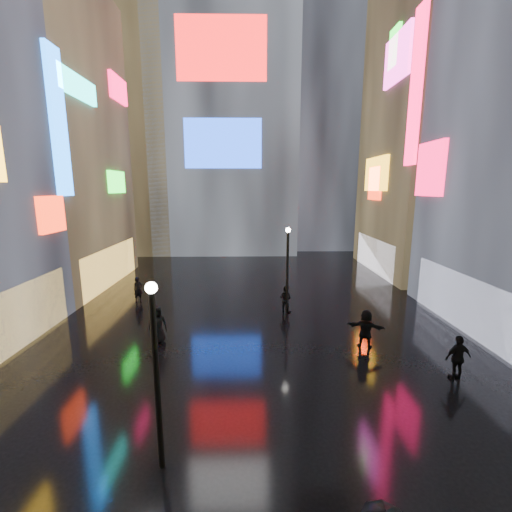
{
  "coord_description": "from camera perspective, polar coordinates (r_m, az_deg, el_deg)",
  "views": [
    {
      "loc": [
        -0.21,
        -0.23,
        7.43
      ],
      "look_at": [
        0.0,
        12.0,
        5.0
      ],
      "focal_mm": 24.0,
      "sensor_mm": 36.0,
      "label": 1
    }
  ],
  "objects": [
    {
      "name": "ground",
      "position": [
        21.55,
        -0.37,
        -8.94
      ],
      "size": [
        140.0,
        140.0,
        0.0
      ],
      "primitive_type": "plane",
      "color": "black",
      "rests_on": "ground"
    },
    {
      "name": "building_left_far",
      "position": [
        30.81,
        -33.22,
        16.08
      ],
      "size": [
        10.28,
        12.0,
        22.0
      ],
      "color": "black",
      "rests_on": "ground"
    },
    {
      "name": "building_right_far",
      "position": [
        34.91,
        28.66,
        20.73
      ],
      "size": [
        10.28,
        12.0,
        28.0
      ],
      "color": "black",
      "rests_on": "ground"
    },
    {
      "name": "tower_main",
      "position": [
        46.33,
        -5.0,
        28.22
      ],
      "size": [
        16.0,
        14.2,
        42.0
      ],
      "color": "black",
      "rests_on": "ground"
    },
    {
      "name": "tower_flank_right",
      "position": [
        48.1,
        10.91,
        22.5
      ],
      "size": [
        12.0,
        12.0,
        34.0
      ],
      "primitive_type": "cube",
      "color": "black",
      "rests_on": "ground"
    },
    {
      "name": "tower_flank_left",
      "position": [
        44.77,
        -19.9,
        17.73
      ],
      "size": [
        10.0,
        10.0,
        26.0
      ],
      "primitive_type": "cube",
      "color": "black",
      "rests_on": "ground"
    },
    {
      "name": "lamp_near",
      "position": [
        9.52,
        -16.31,
        -17.36
      ],
      "size": [
        0.3,
        0.3,
        5.2
      ],
      "color": "black",
      "rests_on": "ground"
    },
    {
      "name": "lamp_far",
      "position": [
        20.32,
        5.27,
        -1.58
      ],
      "size": [
        0.3,
        0.3,
        5.2
      ],
      "color": "black",
      "rests_on": "ground"
    },
    {
      "name": "pedestrian_3",
      "position": [
        16.06,
        30.62,
        -14.38
      ],
      "size": [
        1.11,
        0.58,
        1.82
      ],
      "primitive_type": "imported",
      "rotation": [
        0.0,
        0.0,
        3.27
      ],
      "color": "black",
      "rests_on": "ground"
    },
    {
      "name": "pedestrian_4",
      "position": [
        17.6,
        -16.1,
        -10.92
      ],
      "size": [
        0.98,
        0.72,
        1.85
      ],
      "primitive_type": "imported",
      "rotation": [
        0.0,
        0.0,
        0.15
      ],
      "color": "black",
      "rests_on": "ground"
    },
    {
      "name": "pedestrian_5",
      "position": [
        17.24,
        17.8,
        -11.48
      ],
      "size": [
        1.81,
        1.12,
        1.86
      ],
      "primitive_type": "imported",
      "rotation": [
        0.0,
        0.0,
        2.78
      ],
      "color": "black",
      "rests_on": "ground"
    },
    {
      "name": "pedestrian_6",
      "position": [
        24.03,
        -19.05,
        -5.33
      ],
      "size": [
        0.72,
        0.71,
        1.68
      ],
      "primitive_type": "imported",
      "rotation": [
        0.0,
        0.0,
        0.75
      ],
      "color": "black",
      "rests_on": "ground"
    },
    {
      "name": "pedestrian_7",
      "position": [
        21.08,
        4.94,
        -7.11
      ],
      "size": [
        0.99,
        0.92,
        1.62
      ],
      "primitive_type": "imported",
      "rotation": [
        0.0,
        0.0,
        2.63
      ],
      "color": "black",
      "rests_on": "ground"
    },
    {
      "name": "umbrella_2",
      "position": [
        17.14,
        -16.35,
        -6.66
      ],
      "size": [
        1.15,
        1.17,
        0.9
      ],
      "primitive_type": "imported",
      "rotation": [
        0.0,
        0.0,
        3.34
      ],
      "color": "black",
      "rests_on": "pedestrian_4"
    }
  ]
}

